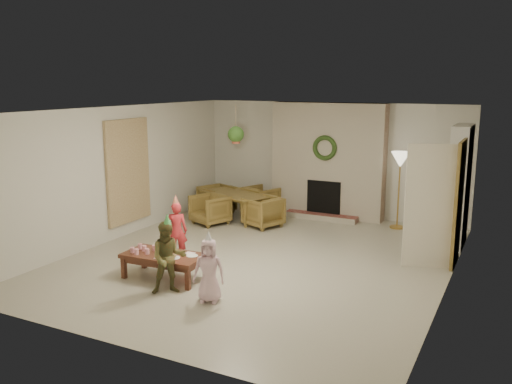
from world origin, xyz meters
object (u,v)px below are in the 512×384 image
Objects in this scene: dining_chair_left at (217,199)px; coffee_table_top at (164,256)px; dining_chair_right at (263,212)px; dining_chair_far at (261,200)px; child_plaid at (168,258)px; child_red at (177,231)px; child_pink at (209,270)px; dining_table at (236,206)px; dining_chair_near at (210,209)px.

dining_chair_left reaches higher than coffee_table_top.
coffee_table_top is at bearing 22.20° from dining_chair_right.
dining_chair_far and dining_chair_right have the same top height.
dining_chair_far is at bearing 61.95° from child_plaid.
child_pink is (1.43, -1.29, -0.05)m from child_red.
dining_chair_right is 0.77× the size of child_pink.
dining_table is 0.71m from dining_chair_left.
child_plaid is (1.19, -4.14, 0.24)m from dining_table.
dining_chair_near is 1.41m from dining_chair_far.
dining_chair_near is 1.00× the size of dining_chair_far.
child_pink is at bearing 130.90° from dining_chair_far.
dining_chair_far is 1.00× the size of dining_chair_left.
coffee_table_top is (-0.02, -3.36, 0.04)m from dining_chair_right.
dining_chair_right is 3.36m from coffee_table_top.
dining_chair_far is 0.70× the size of child_red.
dining_table is at bearing 90.00° from dining_chair_far.
dining_chair_left is (-0.92, -0.38, 0.00)m from dining_chair_far.
child_plaid is (1.84, -4.42, 0.21)m from dining_chair_left.
coffee_table_top is at bearing -137.46° from dining_chair_left.
child_plaid is at bearing 123.48° from dining_chair_far.
child_pink is (1.59, -4.79, 0.13)m from dining_chair_far.
coffee_table_top is at bearing -55.35° from dining_table.
dining_table is 0.88m from dining_chair_right.
child_pink is (1.86, -4.14, 0.16)m from dining_table.
dining_chair_left is at bearing -90.00° from dining_chair_right.
dining_table is at bearing -90.00° from dining_chair_left.
dining_chair_near is at bearing -51.34° from dining_chair_right.
child_pink is at bearing -36.06° from dining_chair_near.
child_red is (0.43, -2.86, 0.21)m from dining_table.
dining_chair_left is 1.59m from dining_chair_right.
dining_chair_far is (0.54, 1.30, 0.00)m from dining_chair_near.
child_plaid is at bearing 162.50° from child_pink.
dining_chair_far is 4.89m from child_plaid.
dining_chair_right is (1.08, 0.31, 0.00)m from dining_chair_near.
child_pink reaches higher than dining_chair_near.
coffee_table_top is at bearing 84.06° from child_red.
coffee_table_top is (0.52, -4.35, 0.04)m from dining_chair_far.
child_plaid reaches higher than dining_chair_left.
child_plaid is (0.38, -3.81, 0.21)m from dining_chair_right.
dining_chair_far is at bearing 90.00° from dining_table.
dining_table is 3.78m from coffee_table_top.
coffee_table_top is 1.16m from child_pink.
child_red reaches higher than dining_table.
child_red is 1.92m from child_pink.
dining_chair_near is at bearing -101.42° from child_red.
child_red is at bearing 111.03° from coffee_table_top.
dining_chair_right is 3.95m from child_pink.
dining_table is at bearing 67.12° from child_plaid.
dining_chair_near is 0.77× the size of child_pink.
child_plaid reaches higher than coffee_table_top.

